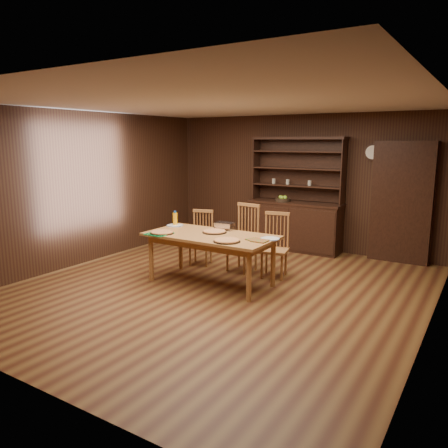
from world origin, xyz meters
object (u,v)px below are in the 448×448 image
Objects in this scene: dining_table at (211,240)px; juice_bottle at (175,219)px; china_hutch at (295,219)px; chair_right at (275,243)px; chair_left at (202,236)px; chair_center at (245,235)px.

juice_bottle is at bearing 162.53° from dining_table.
china_hutch is 2.59m from juice_bottle.
chair_right reaches higher than dining_table.
chair_right reaches higher than juice_bottle.
chair_left is 3.96× the size of juice_bottle.
china_hutch is 2.16× the size of chair_right.
chair_right is (0.64, 0.86, -0.14)m from dining_table.
chair_right is at bearing 3.17° from chair_center.
dining_table is (-0.23, -2.61, 0.08)m from china_hutch.
china_hutch reaches higher than chair_right.
chair_center reaches higher than chair_right.
dining_table is 0.94m from juice_bottle.
juice_bottle is (-0.87, 0.28, 0.19)m from dining_table.
china_hutch is 1.72m from chair_center.
chair_left is at bearing -169.23° from chair_center.
chair_center reaches higher than chair_left.
juice_bottle is (-1.10, -2.33, 0.26)m from china_hutch.
dining_table is at bearing -17.47° from juice_bottle.
chair_center is (-0.15, -1.72, -0.01)m from china_hutch.
chair_right is (0.57, -0.03, -0.05)m from chair_center.
chair_center is at bearing 33.08° from juice_bottle.
dining_table is 1.08m from chair_right.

